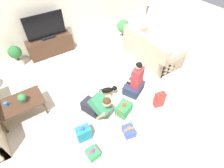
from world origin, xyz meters
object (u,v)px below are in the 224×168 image
gift_bag_a (160,100)px  potted_plant_corner_right (123,29)px  tv (45,28)px  person_kneeling (97,106)px  person_sitting (135,82)px  mug (6,104)px  dog (109,90)px  potted_plant_back_left (16,55)px  gift_box_c (93,153)px  gift_box_b (84,133)px  gift_box_a (124,109)px  coffee_table (19,104)px  gift_box_d (129,131)px  tv_console (51,46)px  sofa_right (151,50)px  tabletop_plant (22,98)px

gift_bag_a → potted_plant_corner_right: bearing=70.6°
tv → person_kneeling: tv is taller
person_sitting → mug: (-2.79, 0.88, 0.16)m
potted_plant_corner_right → dog: 2.61m
potted_plant_corner_right → potted_plant_back_left: (-3.37, 0.69, -0.13)m
tv → gift_box_c: 3.85m
gift_box_b → person_kneeling: bearing=32.4°
potted_plant_corner_right → gift_box_a: (-1.81, -2.49, -0.37)m
coffee_table → potted_plant_corner_right: bearing=18.8°
gift_box_d → tv_console: bearing=94.6°
coffee_table → gift_box_a: 2.30m
tv → potted_plant_corner_right: bearing=-17.6°
person_kneeling → potted_plant_corner_right: bearing=22.6°
person_kneeling → gift_box_d: person_kneeling is taller
gift_box_c → gift_bag_a: gift_bag_a is taller
gift_box_d → gift_box_c: bearing=179.5°
sofa_right → gift_box_b: size_ratio=4.66×
gift_box_b → gift_box_d: 0.94m
gift_box_b → gift_bag_a: 1.90m
potted_plant_corner_right → person_kneeling: (-2.33, -2.20, -0.19)m
potted_plant_back_left → gift_bag_a: (2.39, -3.48, -0.16)m
gift_bag_a → tabletop_plant: bearing=151.0°
tv_console → person_kneeling: size_ratio=1.74×
gift_box_a → gift_box_c: (-1.09, -0.48, -0.05)m
potted_plant_corner_right → gift_box_d: (-2.03, -2.99, -0.42)m
tv → mug: (-1.63, -1.96, -0.41)m
tv → tabletop_plant: 2.46m
gift_box_d → tabletop_plant: tabletop_plant is taller
potted_plant_corner_right → gift_box_d: 3.64m
tv_console → person_sitting: bearing=-67.8°
person_sitting → gift_box_c: (-1.73, -0.88, -0.24)m
coffee_table → tv_console: tv_console is taller
potted_plant_back_left → gift_box_a: potted_plant_back_left is taller
person_kneeling → gift_box_a: bearing=-50.1°
gift_box_d → gift_box_a: bearing=65.2°
gift_box_a → tabletop_plant: tabletop_plant is taller
tv_console → gift_bag_a: (1.35, -3.53, -0.07)m
potted_plant_corner_right → gift_box_d: potted_plant_corner_right is taller
gift_box_d → tabletop_plant: (-1.59, 1.67, 0.48)m
person_sitting → gift_bag_a: (0.19, -0.69, -0.12)m
potted_plant_back_left → gift_box_c: bearing=-82.7°
person_sitting → sofa_right: bearing=-172.8°
potted_plant_corner_right → person_kneeling: 3.21m
potted_plant_back_left → mug: (-0.59, -1.91, 0.12)m
gift_box_a → person_kneeling: bearing=150.7°
tv_console → dog: (0.53, -2.61, -0.07)m
tv_console → potted_plant_back_left: 1.05m
tv → coffee_table: bearing=-124.9°
person_kneeling → gift_box_a: 0.62m
dog → tv_console: bearing=35.1°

